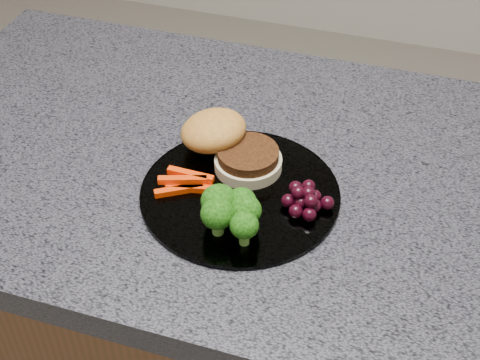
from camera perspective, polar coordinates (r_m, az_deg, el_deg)
name	(u,v)px	position (r m, az deg, el deg)	size (l,w,h in m)	color
countertop	(298,183)	(0.92, 5.00, -0.28)	(1.20, 0.60, 0.04)	#4D4B56
plate	(240,193)	(0.87, 0.00, -1.13)	(0.26, 0.26, 0.01)	white
burger	(226,143)	(0.91, -1.24, 3.15)	(0.17, 0.14, 0.05)	beige
carrot_sticks	(186,183)	(0.87, -4.64, -0.24)	(0.07, 0.06, 0.02)	#F23404
broccoli	(231,210)	(0.80, -0.79, -2.55)	(0.08, 0.07, 0.05)	#629B38
grape_bunch	(305,199)	(0.84, 5.60, -1.64)	(0.07, 0.06, 0.03)	black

